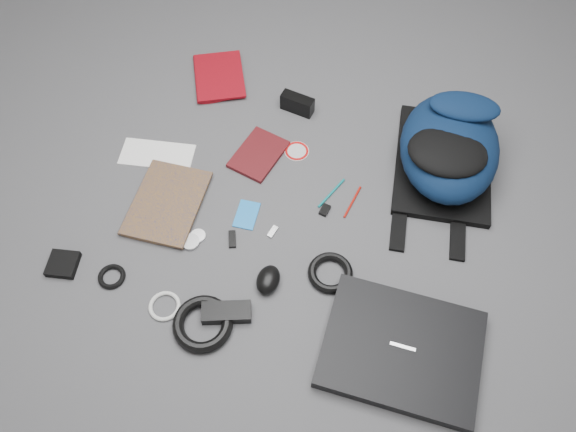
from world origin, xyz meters
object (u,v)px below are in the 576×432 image
(dvd_case, at_px, (259,154))
(power_brick, at_px, (227,312))
(pouch, at_px, (63,264))
(comic_book, at_px, (136,196))
(backpack, at_px, (449,147))
(laptop, at_px, (401,349))
(textbook_red, at_px, (195,79))
(mouse, at_px, (268,280))
(compact_camera, at_px, (297,104))

(dvd_case, bearing_deg, power_brick, -67.24)
(pouch, bearing_deg, comic_book, 69.75)
(backpack, relative_size, laptop, 1.15)
(backpack, bearing_deg, power_brick, -132.32)
(textbook_red, distance_m, comic_book, 0.50)
(laptop, relative_size, dvd_case, 2.19)
(power_brick, bearing_deg, textbook_red, 98.15)
(pouch, bearing_deg, backpack, 34.56)
(comic_book, bearing_deg, pouch, -112.94)
(power_brick, relative_size, pouch, 1.63)
(mouse, xyz_separation_m, pouch, (-0.57, -0.12, -0.01))
(laptop, height_order, compact_camera, compact_camera)
(laptop, distance_m, mouse, 0.40)
(backpack, xyz_separation_m, laptop, (-0.01, -0.63, -0.08))
(dvd_case, distance_m, mouse, 0.45)
(laptop, xyz_separation_m, power_brick, (-0.47, -0.04, -0.00))
(textbook_red, relative_size, mouse, 2.53)
(pouch, bearing_deg, compact_camera, 58.38)
(dvd_case, height_order, compact_camera, compact_camera)
(backpack, distance_m, textbook_red, 0.89)
(dvd_case, relative_size, power_brick, 1.38)
(dvd_case, distance_m, power_brick, 0.54)
(dvd_case, distance_m, compact_camera, 0.23)
(backpack, bearing_deg, comic_book, -162.30)
(backpack, height_order, compact_camera, backpack)
(comic_book, distance_m, power_brick, 0.48)
(power_brick, bearing_deg, mouse, 37.71)
(compact_camera, height_order, pouch, compact_camera)
(backpack, height_order, power_brick, backpack)
(backpack, relative_size, compact_camera, 4.16)
(compact_camera, bearing_deg, mouse, -71.50)
(backpack, bearing_deg, dvd_case, -173.60)
(dvd_case, relative_size, pouch, 2.24)
(laptop, relative_size, power_brick, 3.02)
(backpack, relative_size, mouse, 5.16)
(textbook_red, distance_m, dvd_case, 0.39)
(mouse, bearing_deg, comic_book, 162.29)
(dvd_case, xyz_separation_m, mouse, (0.17, -0.41, 0.02))
(textbook_red, height_order, comic_book, textbook_red)
(power_brick, bearing_deg, pouch, 160.38)
(dvd_case, height_order, mouse, mouse)
(dvd_case, bearing_deg, backpack, 26.38)
(compact_camera, distance_m, power_brick, 0.75)
(comic_book, distance_m, pouch, 0.29)
(laptop, relative_size, comic_book, 1.45)
(backpack, distance_m, pouch, 1.18)
(laptop, bearing_deg, textbook_red, 139.19)
(laptop, bearing_deg, pouch, -178.43)
(pouch, bearing_deg, mouse, 11.82)
(comic_book, height_order, power_brick, power_brick)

